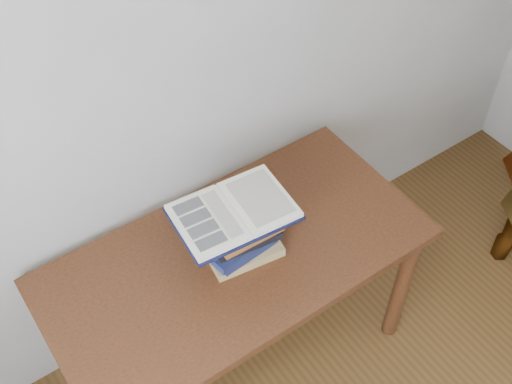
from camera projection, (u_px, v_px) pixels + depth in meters
desk at (236, 272)px, 2.21m from camera, size 1.30×0.65×0.69m
book_stack at (240, 234)px, 2.08m from camera, size 0.28×0.21×0.19m
open_book at (234, 212)px, 2.00m from camera, size 0.39×0.29×0.03m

